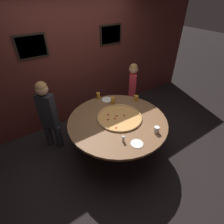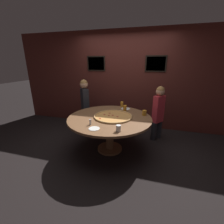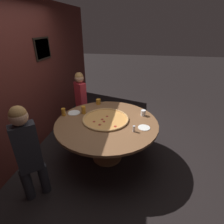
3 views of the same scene
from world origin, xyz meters
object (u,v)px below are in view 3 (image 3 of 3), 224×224
(white_plate_right_side, at_px, (74,113))
(condiment_shaker, at_px, (134,129))
(drink_cup_near_left, at_px, (83,110))
(drink_cup_near_right, at_px, (64,112))
(diner_side_right, at_px, (28,150))
(diner_side_left, at_px, (81,98))
(white_plate_near_front, at_px, (144,128))
(drink_cup_far_right, at_px, (98,102))
(dining_table, at_px, (107,128))
(drink_cup_by_shaker, at_px, (143,113))
(giant_pizza, at_px, (106,119))

(white_plate_right_side, distance_m, condiment_shaker, 1.17)
(drink_cup_near_left, relative_size, condiment_shaker, 1.44)
(drink_cup_near_right, bearing_deg, diner_side_right, 178.32)
(diner_side_left, bearing_deg, white_plate_near_front, 1.97)
(drink_cup_far_right, bearing_deg, diner_side_right, 162.38)
(dining_table, bearing_deg, drink_cup_near_left, 64.73)
(dining_table, xyz_separation_m, diner_side_left, (0.95, 0.77, 0.11))
(drink_cup_near_left, relative_size, drink_cup_by_shaker, 1.36)
(white_plate_right_side, xyz_separation_m, diner_side_left, (0.75, 0.13, -0.02))
(white_plate_right_side, bearing_deg, giant_pizza, -103.04)
(diner_side_left, bearing_deg, dining_table, -11.91)
(dining_table, distance_m, white_plate_near_front, 0.62)
(drink_cup_near_left, bearing_deg, drink_cup_far_right, -19.83)
(drink_cup_by_shaker, height_order, drink_cup_far_right, drink_cup_far_right)
(drink_cup_near_right, xyz_separation_m, white_plate_right_side, (0.12, -0.14, -0.06))
(white_plate_near_front, relative_size, condiment_shaker, 1.90)
(dining_table, height_order, drink_cup_far_right, drink_cup_far_right)
(dining_table, relative_size, drink_cup_by_shaker, 16.27)
(giant_pizza, distance_m, drink_cup_near_right, 0.75)
(dining_table, xyz_separation_m, white_plate_right_side, (0.20, 0.64, 0.13))
(drink_cup_near_right, bearing_deg, diner_side_left, -0.30)
(dining_table, xyz_separation_m, diner_side_right, (-0.92, 0.81, 0.16))
(drink_cup_near_right, distance_m, white_plate_right_side, 0.19)
(giant_pizza, relative_size, condiment_shaker, 8.01)
(giant_pizza, bearing_deg, drink_cup_near_right, 88.55)
(white_plate_right_side, bearing_deg, drink_cup_near_right, 131.59)
(condiment_shaker, xyz_separation_m, diner_side_left, (1.17, 1.23, -0.06))
(drink_cup_by_shaker, distance_m, white_plate_right_side, 1.23)
(drink_cup_far_right, relative_size, drink_cup_near_right, 0.79)
(giant_pizza, distance_m, drink_cup_by_shaker, 0.66)
(drink_cup_near_right, height_order, diner_side_right, diner_side_right)
(white_plate_near_front, bearing_deg, drink_cup_near_left, 73.94)
(dining_table, xyz_separation_m, drink_cup_near_left, (0.22, 0.46, 0.19))
(drink_cup_far_right, relative_size, diner_side_right, 0.08)
(drink_cup_by_shaker, distance_m, drink_cup_near_right, 1.38)
(drink_cup_near_left, distance_m, drink_cup_far_right, 0.47)
(drink_cup_near_left, height_order, drink_cup_far_right, drink_cup_near_left)
(drink_cup_by_shaker, relative_size, white_plate_right_side, 0.48)
(drink_cup_by_shaker, height_order, drink_cup_near_right, drink_cup_near_right)
(white_plate_right_side, height_order, diner_side_right, diner_side_right)
(condiment_shaker, bearing_deg, diner_side_left, 46.30)
(white_plate_near_front, bearing_deg, drink_cup_far_right, 50.49)
(drink_cup_near_right, xyz_separation_m, white_plate_near_front, (-0.17, -1.38, -0.06))
(giant_pizza, xyz_separation_m, diner_side_left, (0.89, 0.74, -0.02))
(dining_table, relative_size, drink_cup_far_right, 15.84)
(dining_table, relative_size, diner_side_right, 1.22)
(drink_cup_far_right, relative_size, diner_side_left, 0.08)
(white_plate_right_side, distance_m, diner_side_right, 1.14)
(drink_cup_near_left, xyz_separation_m, condiment_shaker, (-0.44, -0.92, -0.02))
(dining_table, distance_m, drink_cup_by_shaker, 0.69)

